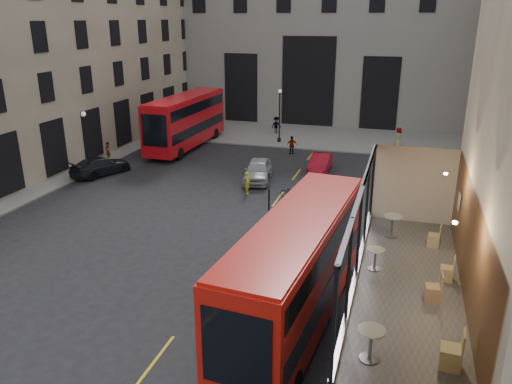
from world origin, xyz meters
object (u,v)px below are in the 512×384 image
(bus_near, at_px, (298,266))
(cafe_chair_c, at_px, (447,273))
(street_lamp_b, at_px, (280,119))
(car_c, at_px, (101,166))
(bicycle, at_px, (291,192))
(pedestrian_b, at_px, (276,125))
(cafe_table_mid, at_px, (375,256))
(car_b, at_px, (320,163))
(cyclist, at_px, (247,183))
(traffic_light_near, at_px, (269,196))
(cafe_chair_b, at_px, (433,292))
(pedestrian_c, at_px, (292,145))
(bus_far, at_px, (186,119))
(cafe_chair_a, at_px, (451,356))
(pedestrian_a, at_px, (158,133))
(pedestrian_e, at_px, (108,151))
(cafe_chair_d, at_px, (434,240))
(cafe_table_far, at_px, (392,223))
(traffic_light_far, at_px, (170,125))
(cafe_table_near, at_px, (371,340))
(car_a, at_px, (258,170))
(pedestrian_d, at_px, (398,137))
(street_lamp_a, at_px, (88,150))

(bus_near, relative_size, cafe_chair_c, 15.69)
(street_lamp_b, distance_m, car_c, 18.32)
(bicycle, xyz_separation_m, cafe_chair_c, (8.76, -18.01, 4.42))
(pedestrian_b, distance_m, cafe_table_mid, 39.46)
(street_lamp_b, height_order, bus_near, street_lamp_b)
(car_b, relative_size, cyclist, 2.64)
(cafe_table_mid, bearing_deg, pedestrian_b, 109.00)
(traffic_light_near, xyz_separation_m, cafe_chair_b, (8.15, -12.72, 2.43))
(street_lamp_b, relative_size, pedestrian_c, 3.14)
(bus_far, height_order, car_c, bus_far)
(cafe_chair_a, bearing_deg, pedestrian_a, 126.23)
(bicycle, distance_m, cafe_chair_c, 20.51)
(car_b, height_order, pedestrian_e, pedestrian_e)
(pedestrian_e, relative_size, cafe_chair_d, 1.97)
(cafe_table_far, bearing_deg, cafe_chair_a, -77.00)
(traffic_light_far, xyz_separation_m, street_lamp_b, (9.00, 6.00, -0.03))
(cafe_chair_c, distance_m, cafe_chair_d, 2.31)
(cafe_chair_a, bearing_deg, cyclist, 118.22)
(traffic_light_far, xyz_separation_m, pedestrian_a, (-2.89, 3.06, -1.58))
(bicycle, relative_size, cafe_table_near, 1.99)
(traffic_light_near, bearing_deg, traffic_light_far, 131.19)
(cafe_chair_a, bearing_deg, cafe_table_far, 103.00)
(car_a, xyz_separation_m, pedestrian_c, (0.75, 8.40, 0.03))
(street_lamp_b, distance_m, car_b, 10.39)
(bus_near, height_order, cafe_table_far, cafe_table_far)
(cafe_chair_a, distance_m, cafe_chair_b, 2.81)
(street_lamp_b, relative_size, cafe_table_near, 6.71)
(pedestrian_d, xyz_separation_m, cafe_chair_d, (1.82, -32.90, 3.90))
(street_lamp_a, height_order, cafe_table_mid, street_lamp_a)
(bicycle, distance_m, pedestrian_b, 20.10)
(car_a, distance_m, pedestrian_e, 14.58)
(car_b, relative_size, pedestrian_b, 2.28)
(pedestrian_b, relative_size, cafe_table_far, 2.37)
(pedestrian_a, height_order, cafe_chair_d, cafe_chair_d)
(car_a, distance_m, pedestrian_a, 16.33)
(bicycle, relative_size, cafe_table_far, 1.99)
(pedestrian_c, relative_size, cafe_table_mid, 2.48)
(cafe_table_near, bearing_deg, cafe_table_mid, 92.80)
(bus_near, distance_m, bicycle, 15.43)
(cafe_chair_d, bearing_deg, pedestrian_e, 141.81)
(bicycle, height_order, pedestrian_a, pedestrian_a)
(cyclist, height_order, pedestrian_c, pedestrian_c)
(cafe_table_far, relative_size, cafe_chair_c, 1.04)
(bicycle, distance_m, cafe_table_mid, 19.72)
(pedestrian_d, bearing_deg, pedestrian_e, 84.11)
(traffic_light_far, bearing_deg, bicycle, -34.16)
(car_b, distance_m, cafe_table_far, 23.41)
(bus_near, bearing_deg, pedestrian_e, 137.28)
(pedestrian_e, relative_size, cafe_chair_b, 1.89)
(street_lamp_a, relative_size, bus_near, 0.44)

